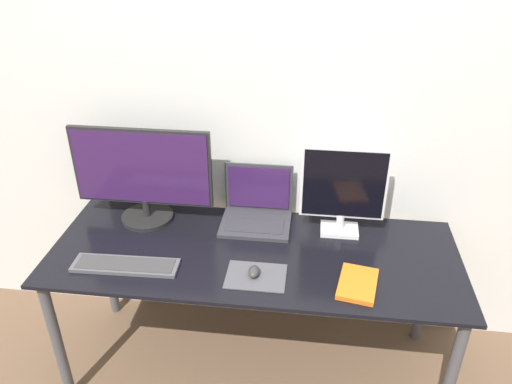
% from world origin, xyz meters
% --- Properties ---
extents(wall_back, '(7.00, 0.05, 2.50)m').
position_xyz_m(wall_back, '(0.00, 0.76, 1.25)').
color(wall_back, silver).
rests_on(wall_back, ground_plane).
extents(desk, '(1.81, 0.70, 0.72)m').
position_xyz_m(desk, '(0.00, 0.35, 0.63)').
color(desk, black).
rests_on(desk, ground_plane).
extents(monitor_left, '(0.66, 0.25, 0.47)m').
position_xyz_m(monitor_left, '(-0.55, 0.56, 0.96)').
color(monitor_left, black).
rests_on(monitor_left, desk).
extents(monitor_right, '(0.39, 0.12, 0.43)m').
position_xyz_m(monitor_right, '(0.38, 0.56, 0.95)').
color(monitor_right, silver).
rests_on(monitor_right, desk).
extents(laptop, '(0.33, 0.26, 0.27)m').
position_xyz_m(laptop, '(-0.02, 0.61, 0.78)').
color(laptop, '#333338').
rests_on(laptop, desk).
extents(keyboard, '(0.46, 0.13, 0.02)m').
position_xyz_m(keyboard, '(-0.53, 0.17, 0.73)').
color(keyboard, '#4C4C51').
rests_on(keyboard, desk).
extents(mousepad, '(0.25, 0.18, 0.00)m').
position_xyz_m(mousepad, '(0.03, 0.18, 0.72)').
color(mousepad, '#47474C').
rests_on(mousepad, desk).
extents(mouse, '(0.05, 0.07, 0.04)m').
position_xyz_m(mouse, '(0.02, 0.18, 0.74)').
color(mouse, '#333333').
rests_on(mouse, mousepad).
extents(book, '(0.18, 0.24, 0.02)m').
position_xyz_m(book, '(0.45, 0.17, 0.73)').
color(book, orange).
rests_on(book, desk).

